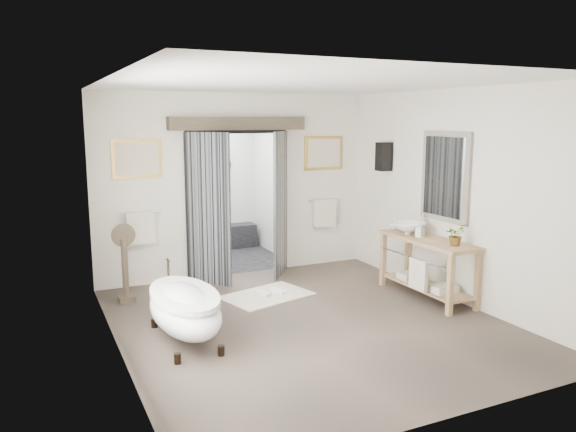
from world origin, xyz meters
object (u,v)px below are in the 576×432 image
at_px(clawfoot_tub, 185,308).
at_px(rug, 267,295).
at_px(basin, 408,228).
at_px(vanity, 427,263).

height_order(clawfoot_tub, rug, clawfoot_tub).
xyz_separation_m(rug, basin, (1.96, -0.63, 0.93)).
xyz_separation_m(clawfoot_tub, basin, (3.44, 0.48, 0.55)).
bearing_deg(clawfoot_tub, rug, 36.75).
height_order(vanity, rug, vanity).
height_order(vanity, basin, basin).
relative_size(vanity, rug, 1.33).
xyz_separation_m(clawfoot_tub, rug, (1.48, 1.11, -0.37)).
relative_size(clawfoot_tub, basin, 3.27).
height_order(rug, basin, basin).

